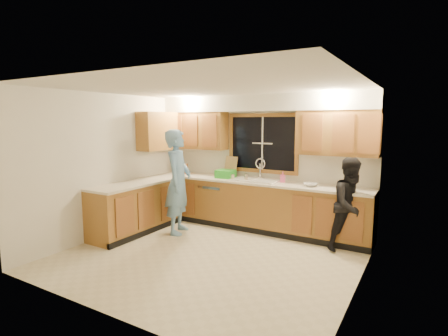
% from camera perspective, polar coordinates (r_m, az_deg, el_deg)
% --- Properties ---
extents(floor, '(4.20, 4.20, 0.00)m').
position_cam_1_polar(floor, '(5.44, -2.40, -14.16)').
color(floor, beige).
rests_on(floor, ground).
extents(ceiling, '(4.20, 4.20, 0.00)m').
position_cam_1_polar(ceiling, '(5.07, -2.56, 13.07)').
color(ceiling, silver).
extents(wall_back, '(4.20, 0.00, 4.20)m').
position_cam_1_polar(wall_back, '(6.77, 6.30, 1.07)').
color(wall_back, silver).
rests_on(wall_back, ground).
extents(wall_left, '(0.00, 3.80, 3.80)m').
position_cam_1_polar(wall_left, '(6.48, -18.25, 0.44)').
color(wall_left, silver).
rests_on(wall_left, ground).
extents(wall_right, '(0.00, 3.80, 3.80)m').
position_cam_1_polar(wall_right, '(4.35, 21.44, -3.08)').
color(wall_right, silver).
rests_on(wall_right, ground).
extents(base_cabinets_back, '(4.20, 0.60, 0.88)m').
position_cam_1_polar(base_cabinets_back, '(6.64, 5.13, -6.14)').
color(base_cabinets_back, '#9B682D').
rests_on(base_cabinets_back, ground).
extents(base_cabinets_left, '(0.60, 1.90, 0.88)m').
position_cam_1_polar(base_cabinets_left, '(6.65, -13.96, -6.33)').
color(base_cabinets_left, '#9B682D').
rests_on(base_cabinets_left, ground).
extents(countertop_back, '(4.20, 0.63, 0.04)m').
position_cam_1_polar(countertop_back, '(6.53, 5.12, -2.25)').
color(countertop_back, beige).
rests_on(countertop_back, base_cabinets_back).
extents(countertop_left, '(0.63, 1.90, 0.04)m').
position_cam_1_polar(countertop_left, '(6.55, -14.00, -2.43)').
color(countertop_left, beige).
rests_on(countertop_left, base_cabinets_left).
extents(upper_cabinets_left, '(1.35, 0.33, 0.75)m').
position_cam_1_polar(upper_cabinets_left, '(7.29, -4.51, 6.10)').
color(upper_cabinets_left, '#9B682D').
rests_on(upper_cabinets_left, wall_back).
extents(upper_cabinets_right, '(1.35, 0.33, 0.75)m').
position_cam_1_polar(upper_cabinets_right, '(6.12, 18.05, 5.45)').
color(upper_cabinets_right, '#9B682D').
rests_on(upper_cabinets_right, wall_back).
extents(upper_cabinets_return, '(0.33, 0.90, 0.75)m').
position_cam_1_polar(upper_cabinets_return, '(7.12, -10.75, 5.95)').
color(upper_cabinets_return, '#9B682D').
rests_on(upper_cabinets_return, wall_left).
extents(soffit, '(4.20, 0.35, 0.30)m').
position_cam_1_polar(soffit, '(6.57, 5.81, 10.49)').
color(soffit, silver).
rests_on(soffit, wall_back).
extents(window_frame, '(1.44, 0.03, 1.14)m').
position_cam_1_polar(window_frame, '(6.73, 6.31, 4.03)').
color(window_frame, black).
rests_on(window_frame, wall_back).
extents(sink, '(0.86, 0.52, 0.57)m').
position_cam_1_polar(sink, '(6.56, 5.19, -2.53)').
color(sink, white).
rests_on(sink, countertop_back).
extents(dishwasher, '(0.60, 0.56, 0.82)m').
position_cam_1_polar(dishwasher, '(7.03, -1.20, -5.58)').
color(dishwasher, white).
rests_on(dishwasher, floor).
extents(stove, '(0.58, 0.75, 0.90)m').
position_cam_1_polar(stove, '(6.27, -17.63, -7.23)').
color(stove, white).
rests_on(stove, floor).
extents(man, '(0.66, 0.80, 1.88)m').
position_cam_1_polar(man, '(6.34, -7.50, -2.24)').
color(man, '#6797C3').
rests_on(man, floor).
extents(woman, '(0.90, 0.91, 1.48)m').
position_cam_1_polar(woman, '(5.77, 20.13, -5.66)').
color(woman, black).
rests_on(woman, floor).
extents(knife_block, '(0.13, 0.12, 0.21)m').
position_cam_1_polar(knife_block, '(7.42, -6.44, -0.09)').
color(knife_block, '#945828').
rests_on(knife_block, countertop_back).
extents(cutting_board, '(0.32, 0.17, 0.40)m').
position_cam_1_polar(cutting_board, '(7.00, 1.10, 0.28)').
color(cutting_board, tan).
rests_on(cutting_board, countertop_back).
extents(dish_crate, '(0.36, 0.34, 0.16)m').
position_cam_1_polar(dish_crate, '(6.83, 0.27, -0.96)').
color(dish_crate, green).
rests_on(dish_crate, countertop_back).
extents(soap_bottle, '(0.12, 0.12, 0.20)m').
position_cam_1_polar(soap_bottle, '(6.41, 9.56, -1.44)').
color(soap_bottle, '#E9599A').
rests_on(soap_bottle, countertop_back).
extents(bowl, '(0.26, 0.26, 0.06)m').
position_cam_1_polar(bowl, '(6.12, 13.94, -2.67)').
color(bowl, silver).
rests_on(bowl, countertop_back).
extents(can_left, '(0.08, 0.08, 0.11)m').
position_cam_1_polar(can_left, '(6.55, 1.43, -1.52)').
color(can_left, beige).
rests_on(can_left, countertop_back).
extents(can_right, '(0.08, 0.08, 0.13)m').
position_cam_1_polar(can_right, '(6.49, 3.65, -1.54)').
color(can_right, beige).
rests_on(can_right, countertop_back).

